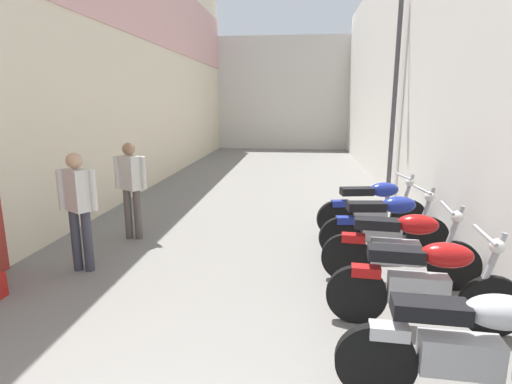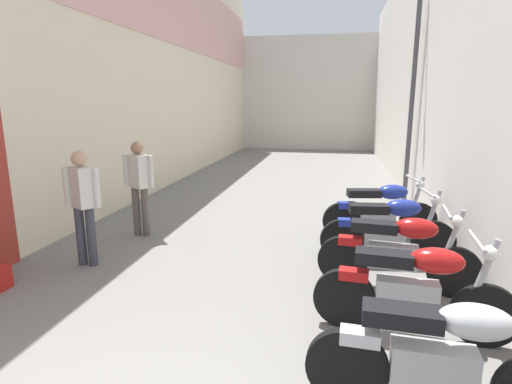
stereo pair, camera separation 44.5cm
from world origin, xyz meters
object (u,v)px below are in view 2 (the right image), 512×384
motorcycle_second (443,356)px  pedestrian_mid_alley (83,200)px  street_lamp (409,79)px  motorcycle_fourth (398,250)px  motorcycle_sixth (381,209)px  motorcycle_fifth (389,227)px  motorcycle_third (414,287)px  pedestrian_further_down (139,182)px

motorcycle_second → pedestrian_mid_alley: bearing=152.8°
pedestrian_mid_alley → street_lamp: size_ratio=0.35×
motorcycle_fourth → motorcycle_sixth: 1.91m
motorcycle_fifth → motorcycle_sixth: same height
motorcycle_fifth → pedestrian_mid_alley: (-4.05, -0.89, 0.42)m
motorcycle_third → pedestrian_further_down: bearing=149.1°
motorcycle_third → motorcycle_fourth: (-0.00, 1.00, 0.00)m
motorcycle_second → pedestrian_further_down: bearing=138.9°
motorcycle_fifth → street_lamp: 4.30m
motorcycle_third → motorcycle_sixth: same height
motorcycle_fourth → pedestrian_mid_alley: (-4.05, 0.01, 0.42)m
pedestrian_mid_alley → pedestrian_further_down: size_ratio=1.00×
motorcycle_third → motorcycle_fifth: size_ratio=1.00×
motorcycle_second → motorcycle_third: (-0.00, 1.07, 0.00)m
motorcycle_third → motorcycle_fifth: 1.89m
motorcycle_fifth → pedestrian_further_down: size_ratio=1.18×
motorcycle_fifth → pedestrian_further_down: pedestrian_further_down is taller
motorcycle_second → motorcycle_third: 1.07m
pedestrian_further_down → street_lamp: size_ratio=0.35×
motorcycle_sixth → pedestrian_mid_alley: pedestrian_mid_alley is taller
motorcycle_third → motorcycle_fifth: same height
motorcycle_fourth → pedestrian_further_down: pedestrian_further_down is taller
motorcycle_fifth → motorcycle_sixth: bearing=90.0°
motorcycle_fifth → motorcycle_second: bearing=-90.0°
motorcycle_second → street_lamp: (0.70, 6.61, 2.17)m
motorcycle_third → pedestrian_further_down: 4.56m
motorcycle_third → street_lamp: bearing=82.8°
motorcycle_fourth → pedestrian_mid_alley: size_ratio=1.18×
street_lamp → motorcycle_fifth: bearing=-100.8°
motorcycle_sixth → motorcycle_fifth: bearing=-90.0°
motorcycle_second → motorcycle_sixth: same height
motorcycle_third → motorcycle_fifth: bearing=90.0°
motorcycle_second → motorcycle_sixth: size_ratio=1.01×
pedestrian_mid_alley → motorcycle_second: bearing=-27.2°
motorcycle_sixth → pedestrian_further_down: bearing=-171.6°
motorcycle_fourth → motorcycle_fifth: size_ratio=1.00×
pedestrian_mid_alley → street_lamp: 6.79m
motorcycle_third → pedestrian_further_down: pedestrian_further_down is taller
motorcycle_second → pedestrian_mid_alley: (-4.05, 2.08, 0.42)m
motorcycle_third → motorcycle_fourth: 1.00m
motorcycle_fifth → street_lamp: street_lamp is taller
motorcycle_third → motorcycle_sixth: (-0.00, 2.91, 0.00)m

